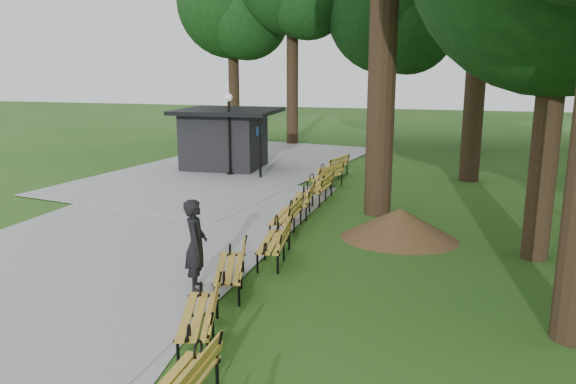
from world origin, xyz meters
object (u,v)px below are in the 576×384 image
(bench_4, at_px, (274,242))
(bench_7, at_px, (319,188))
(dirt_mound, at_px, (400,224))
(bench_2, at_px, (199,316))
(kiosk, at_px, (224,139))
(bench_5, at_px, (286,216))
(bench_8, at_px, (325,177))
(bench_9, at_px, (333,167))
(lamp_post, at_px, (229,117))
(bench_6, at_px, (302,199))
(bench_3, at_px, (230,268))
(person, at_px, (196,245))

(bench_4, xyz_separation_m, bench_7, (-0.24, 5.93, 0.00))
(dirt_mound, relative_size, bench_2, 1.32)
(kiosk, height_order, bench_5, kiosk)
(dirt_mound, height_order, bench_7, bench_7)
(bench_8, height_order, bench_9, same)
(lamp_post, height_order, bench_7, lamp_post)
(bench_5, relative_size, bench_7, 1.00)
(bench_5, relative_size, bench_6, 1.00)
(bench_5, bearing_deg, bench_3, -2.11)
(bench_4, relative_size, bench_8, 1.00)
(bench_2, relative_size, bench_4, 1.00)
(bench_3, relative_size, bench_9, 1.00)
(bench_4, bearing_deg, bench_5, -178.07)
(bench_6, bearing_deg, bench_9, 174.79)
(person, bearing_deg, bench_8, -24.15)
(bench_7, bearing_deg, lamp_post, -125.00)
(bench_5, distance_m, bench_9, 7.65)
(bench_4, distance_m, bench_5, 2.25)
(bench_2, relative_size, bench_6, 1.00)
(bench_2, relative_size, bench_3, 1.00)
(bench_3, bearing_deg, bench_2, -9.35)
(kiosk, bearing_deg, dirt_mound, -47.22)
(lamp_post, relative_size, bench_2, 1.73)
(lamp_post, relative_size, bench_6, 1.73)
(bench_5, bearing_deg, bench_8, 179.08)
(lamp_post, height_order, bench_3, lamp_post)
(bench_7, distance_m, bench_8, 1.85)
(person, relative_size, bench_6, 0.97)
(lamp_post, distance_m, bench_3, 12.05)
(dirt_mound, distance_m, bench_6, 3.50)
(person, distance_m, bench_6, 6.28)
(bench_9, bearing_deg, bench_4, 18.56)
(lamp_post, distance_m, dirt_mound, 10.17)
(bench_2, bearing_deg, bench_3, 170.08)
(bench_3, relative_size, bench_5, 1.00)
(lamp_post, distance_m, bench_8, 4.86)
(bench_5, xyz_separation_m, bench_9, (-0.18, 7.65, 0.00))
(lamp_post, bearing_deg, bench_6, -49.99)
(dirt_mound, relative_size, bench_5, 1.32)
(bench_4, height_order, bench_5, same)
(bench_5, distance_m, bench_6, 1.97)
(person, relative_size, bench_4, 0.97)
(bench_2, bearing_deg, bench_4, 161.27)
(bench_4, bearing_deg, lamp_post, -160.11)
(bench_7, bearing_deg, person, -3.15)
(bench_2, relative_size, bench_8, 1.00)
(dirt_mound, distance_m, bench_5, 2.97)
(kiosk, xyz_separation_m, bench_3, (5.06, -12.50, -0.84))
(kiosk, xyz_separation_m, bench_8, (5.00, -2.88, -0.84))
(person, height_order, bench_2, person)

